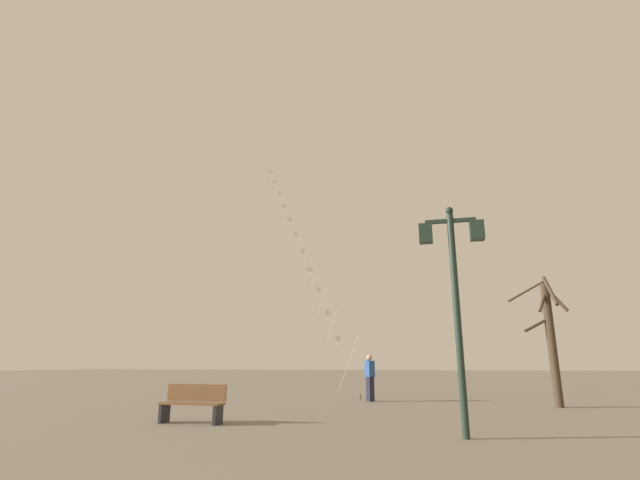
{
  "coord_description": "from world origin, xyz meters",
  "views": [
    {
      "loc": [
        1.21,
        -0.79,
        1.39
      ],
      "look_at": [
        -3.5,
        18.94,
        6.78
      ],
      "focal_mm": 26.08,
      "sensor_mm": 36.0,
      "label": 1
    }
  ],
  "objects_px": {
    "kite_train": "(300,245)",
    "bare_tree": "(551,336)",
    "kite_flyer": "(370,376)",
    "twin_lantern_lamp_post": "(454,272)",
    "park_bench": "(193,404)"
  },
  "relations": [
    {
      "from": "kite_train",
      "to": "bare_tree",
      "type": "xyz_separation_m",
      "value": [
        11.04,
        -7.85,
        -5.77
      ]
    },
    {
      "from": "twin_lantern_lamp_post",
      "to": "kite_flyer",
      "type": "bearing_deg",
      "value": 109.0
    },
    {
      "from": "twin_lantern_lamp_post",
      "to": "kite_train",
      "type": "xyz_separation_m",
      "value": [
        -7.7,
        15.25,
        4.82
      ]
    },
    {
      "from": "kite_train",
      "to": "park_bench",
      "type": "xyz_separation_m",
      "value": [
        1.48,
        -14.32,
        -7.58
      ]
    },
    {
      "from": "kite_flyer",
      "to": "bare_tree",
      "type": "xyz_separation_m",
      "value": [
        6.27,
        -1.11,
        1.36
      ]
    },
    {
      "from": "bare_tree",
      "to": "kite_train",
      "type": "bearing_deg",
      "value": 144.57
    },
    {
      "from": "bare_tree",
      "to": "park_bench",
      "type": "distance_m",
      "value": 11.68
    },
    {
      "from": "kite_flyer",
      "to": "twin_lantern_lamp_post",
      "type": "bearing_deg",
      "value": 163.64
    },
    {
      "from": "twin_lantern_lamp_post",
      "to": "park_bench",
      "type": "relative_size",
      "value": 2.86
    },
    {
      "from": "kite_train",
      "to": "bare_tree",
      "type": "distance_m",
      "value": 14.73
    },
    {
      "from": "kite_train",
      "to": "kite_flyer",
      "type": "bearing_deg",
      "value": -54.73
    },
    {
      "from": "kite_flyer",
      "to": "park_bench",
      "type": "distance_m",
      "value": 8.27
    },
    {
      "from": "twin_lantern_lamp_post",
      "to": "bare_tree",
      "type": "relative_size",
      "value": 1.08
    },
    {
      "from": "kite_train",
      "to": "park_bench",
      "type": "bearing_deg",
      "value": -84.09
    },
    {
      "from": "kite_train",
      "to": "bare_tree",
      "type": "relative_size",
      "value": 3.57
    }
  ]
}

